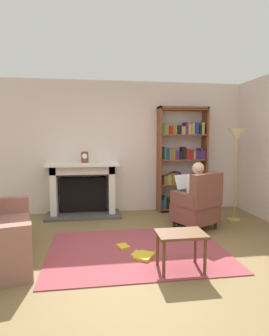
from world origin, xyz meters
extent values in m
plane|color=brown|center=(0.00, 0.00, 0.00)|extent=(14.00, 14.00, 0.00)
cube|color=beige|center=(0.00, 2.55, 1.35)|extent=(5.60, 0.10, 2.70)
cube|color=#933C44|center=(0.00, 0.30, 0.01)|extent=(2.40, 1.80, 0.01)
cube|color=#4C4742|center=(-0.77, 2.18, 0.03)|extent=(1.44, 0.64, 0.05)
cube|color=black|center=(-0.77, 2.40, 0.40)|extent=(0.92, 0.20, 0.70)
cube|color=silver|center=(-1.33, 2.28, 0.50)|extent=(0.12, 0.44, 1.00)
cube|color=silver|center=(-0.21, 2.28, 0.50)|extent=(0.12, 0.44, 1.00)
cube|color=silver|center=(-0.77, 2.28, 0.92)|extent=(1.24, 0.44, 0.16)
cube|color=silver|center=(-0.77, 2.22, 1.03)|extent=(1.40, 0.56, 0.06)
cylinder|color=brown|center=(-0.73, 2.20, 1.17)|extent=(0.14, 0.14, 0.22)
cylinder|color=white|center=(-0.73, 2.14, 1.20)|extent=(0.10, 0.01, 0.10)
cube|color=brown|center=(0.78, 2.34, 1.09)|extent=(0.04, 0.32, 2.18)
cube|color=brown|center=(1.78, 2.34, 1.09)|extent=(0.04, 0.32, 2.18)
cube|color=brown|center=(1.28, 2.34, 2.16)|extent=(1.03, 0.32, 0.04)
cube|color=brown|center=(1.28, 2.34, 0.06)|extent=(0.99, 0.32, 0.02)
cube|color=navy|center=(0.84, 2.33, 0.17)|extent=(0.05, 0.26, 0.20)
cube|color=#1E592D|center=(0.89, 2.33, 0.20)|extent=(0.05, 0.26, 0.26)
cube|color=black|center=(0.96, 2.33, 0.16)|extent=(0.06, 0.26, 0.18)
cube|color=brown|center=(1.04, 2.33, 0.18)|extent=(0.08, 0.26, 0.22)
cube|color=#1E592D|center=(1.12, 2.33, 0.15)|extent=(0.08, 0.26, 0.16)
cube|color=maroon|center=(1.20, 2.33, 0.16)|extent=(0.07, 0.26, 0.18)
cube|color=black|center=(1.29, 2.33, 0.19)|extent=(0.08, 0.26, 0.23)
cube|color=brown|center=(1.37, 2.33, 0.19)|extent=(0.07, 0.26, 0.24)
cube|color=#4C1E59|center=(1.43, 2.33, 0.18)|extent=(0.04, 0.26, 0.21)
cube|color=#4C1E59|center=(1.48, 2.33, 0.19)|extent=(0.05, 0.26, 0.24)
cube|color=maroon|center=(1.54, 2.33, 0.20)|extent=(0.05, 0.26, 0.26)
cube|color=#4C1E59|center=(1.59, 2.33, 0.17)|extent=(0.04, 0.26, 0.20)
cube|color=#997F4C|center=(1.66, 2.33, 0.20)|extent=(0.09, 0.26, 0.25)
cube|color=#1E592D|center=(1.75, 2.33, 0.18)|extent=(0.08, 0.26, 0.21)
cube|color=brown|center=(1.28, 2.34, 0.57)|extent=(0.99, 0.32, 0.02)
cube|color=black|center=(0.84, 2.33, 0.67)|extent=(0.04, 0.26, 0.16)
cube|color=brown|center=(0.91, 2.33, 0.68)|extent=(0.08, 0.26, 0.18)
cube|color=#997F4C|center=(0.99, 2.33, 0.69)|extent=(0.07, 0.26, 0.20)
cube|color=brown|center=(1.07, 2.33, 0.70)|extent=(0.07, 0.26, 0.23)
cube|color=#4C1E59|center=(1.14, 2.33, 0.71)|extent=(0.06, 0.26, 0.25)
cube|color=black|center=(1.20, 2.33, 0.71)|extent=(0.04, 0.26, 0.25)
cube|color=brown|center=(1.27, 2.33, 0.68)|extent=(0.08, 0.26, 0.19)
cube|color=black|center=(1.35, 2.33, 0.67)|extent=(0.07, 0.26, 0.17)
cube|color=black|center=(1.42, 2.33, 0.67)|extent=(0.07, 0.26, 0.17)
cube|color=navy|center=(1.50, 2.33, 0.67)|extent=(0.07, 0.26, 0.17)
cube|color=#997F4C|center=(1.58, 2.33, 0.70)|extent=(0.08, 0.26, 0.23)
cube|color=#1E592D|center=(1.66, 2.33, 0.68)|extent=(0.07, 0.26, 0.19)
cube|color=black|center=(1.75, 2.33, 0.68)|extent=(0.07, 0.26, 0.19)
cube|color=brown|center=(1.28, 2.34, 1.09)|extent=(0.99, 0.32, 0.02)
cube|color=black|center=(0.83, 2.33, 1.22)|extent=(0.04, 0.26, 0.24)
cube|color=#1E592D|center=(0.88, 2.33, 1.23)|extent=(0.04, 0.26, 0.25)
cube|color=navy|center=(0.94, 2.33, 1.22)|extent=(0.05, 0.26, 0.24)
cube|color=brown|center=(0.99, 2.33, 1.21)|extent=(0.04, 0.26, 0.22)
cube|color=brown|center=(1.06, 2.33, 1.21)|extent=(0.07, 0.26, 0.22)
cube|color=#4C1E59|center=(1.14, 2.33, 1.19)|extent=(0.08, 0.26, 0.18)
cube|color=black|center=(1.22, 2.33, 1.18)|extent=(0.07, 0.26, 0.17)
cube|color=black|center=(1.29, 2.33, 1.23)|extent=(0.06, 0.26, 0.26)
cube|color=maroon|center=(1.37, 2.33, 1.21)|extent=(0.09, 0.26, 0.22)
cube|color=maroon|center=(1.45, 2.33, 1.18)|extent=(0.05, 0.26, 0.17)
cube|color=#997F4C|center=(1.51, 2.33, 1.19)|extent=(0.05, 0.26, 0.18)
cube|color=#4C1E59|center=(1.56, 2.33, 1.19)|extent=(0.05, 0.26, 0.18)
cube|color=navy|center=(1.61, 2.33, 1.18)|extent=(0.05, 0.26, 0.16)
cube|color=#4C1E59|center=(1.66, 2.33, 1.21)|extent=(0.04, 0.26, 0.23)
cube|color=#4C1E59|center=(1.71, 2.33, 1.19)|extent=(0.06, 0.26, 0.18)
cube|color=brown|center=(1.28, 2.34, 1.60)|extent=(0.99, 0.32, 0.02)
cube|color=#1E592D|center=(0.84, 2.33, 1.73)|extent=(0.05, 0.26, 0.22)
cube|color=brown|center=(0.91, 2.33, 1.72)|extent=(0.09, 0.26, 0.21)
cube|color=maroon|center=(1.00, 2.33, 1.70)|extent=(0.08, 0.26, 0.17)
cube|color=brown|center=(1.08, 2.33, 1.70)|extent=(0.08, 0.26, 0.18)
cube|color=black|center=(1.18, 2.33, 1.71)|extent=(0.08, 0.26, 0.18)
cube|color=#997F4C|center=(1.26, 2.33, 1.70)|extent=(0.08, 0.26, 0.16)
cube|color=#4C1E59|center=(1.33, 2.33, 1.74)|extent=(0.05, 0.26, 0.25)
cube|color=#997F4C|center=(1.39, 2.33, 1.72)|extent=(0.07, 0.26, 0.21)
cube|color=#997F4C|center=(1.47, 2.33, 1.73)|extent=(0.06, 0.26, 0.23)
cube|color=navy|center=(1.54, 2.33, 1.73)|extent=(0.08, 0.26, 0.24)
cube|color=black|center=(1.62, 2.33, 1.71)|extent=(0.05, 0.26, 0.19)
cube|color=#997F4C|center=(1.68, 2.33, 1.74)|extent=(0.06, 0.26, 0.24)
cube|color=brown|center=(1.28, 2.34, 2.12)|extent=(0.99, 0.32, 0.02)
cylinder|color=#331E14|center=(1.26, 1.48, 0.06)|extent=(0.05, 0.05, 0.12)
cylinder|color=#331E14|center=(0.80, 1.25, 0.06)|extent=(0.05, 0.05, 0.12)
cylinder|color=#331E14|center=(1.48, 1.05, 0.06)|extent=(0.05, 0.05, 0.12)
cylinder|color=#331E14|center=(1.02, 0.82, 0.06)|extent=(0.05, 0.05, 0.12)
cube|color=brown|center=(1.14, 1.15, 0.27)|extent=(0.84, 0.83, 0.30)
cube|color=brown|center=(1.25, 0.94, 0.70)|extent=(0.64, 0.43, 0.55)
cube|color=brown|center=(1.38, 1.27, 0.53)|extent=(0.35, 0.54, 0.22)
cube|color=brown|center=(0.90, 1.03, 0.53)|extent=(0.35, 0.54, 0.22)
cube|color=white|center=(1.16, 1.11, 0.67)|extent=(0.38, 0.32, 0.50)
sphere|color=#D8AD8C|center=(1.16, 1.11, 1.04)|extent=(0.20, 0.20, 0.20)
cube|color=#191E3F|center=(1.14, 1.32, 0.47)|extent=(0.29, 0.41, 0.12)
cube|color=#191E3F|center=(1.00, 1.25, 0.47)|extent=(0.29, 0.41, 0.12)
cylinder|color=#191E3F|center=(1.06, 1.49, 0.21)|extent=(0.10, 0.10, 0.42)
cylinder|color=#191E3F|center=(0.91, 1.42, 0.21)|extent=(0.10, 0.10, 0.42)
cube|color=white|center=(1.01, 1.40, 0.77)|extent=(0.37, 0.26, 0.25)
cube|color=#946254|center=(-1.76, 0.33, 0.20)|extent=(1.06, 1.81, 0.40)
cube|color=#946254|center=(-1.93, 1.09, 0.52)|extent=(0.72, 0.31, 0.24)
cube|color=brown|center=(0.41, -0.35, 0.44)|extent=(0.56, 0.39, 0.03)
cylinder|color=brown|center=(0.17, -0.50, 0.21)|extent=(0.04, 0.04, 0.43)
cylinder|color=brown|center=(0.65, -0.50, 0.21)|extent=(0.04, 0.04, 0.43)
cylinder|color=brown|center=(0.17, -0.19, 0.21)|extent=(0.04, 0.04, 0.43)
cylinder|color=brown|center=(0.65, -0.19, 0.21)|extent=(0.04, 0.04, 0.43)
cube|color=gold|center=(-0.18, 0.43, 0.02)|extent=(0.20, 0.23, 0.02)
cube|color=gold|center=(0.05, 0.05, 0.03)|extent=(0.32, 0.34, 0.04)
cube|color=gold|center=(0.04, 0.10, 0.02)|extent=(0.33, 0.31, 0.02)
cylinder|color=#B7933F|center=(2.02, 1.46, 0.01)|extent=(0.24, 0.24, 0.03)
cylinder|color=#B7933F|center=(2.02, 1.46, 0.77)|extent=(0.03, 0.03, 1.48)
cone|color=beige|center=(2.02, 1.46, 1.61)|extent=(0.32, 0.32, 0.22)
camera|label=1|loc=(-0.60, -3.46, 1.55)|focal=30.75mm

